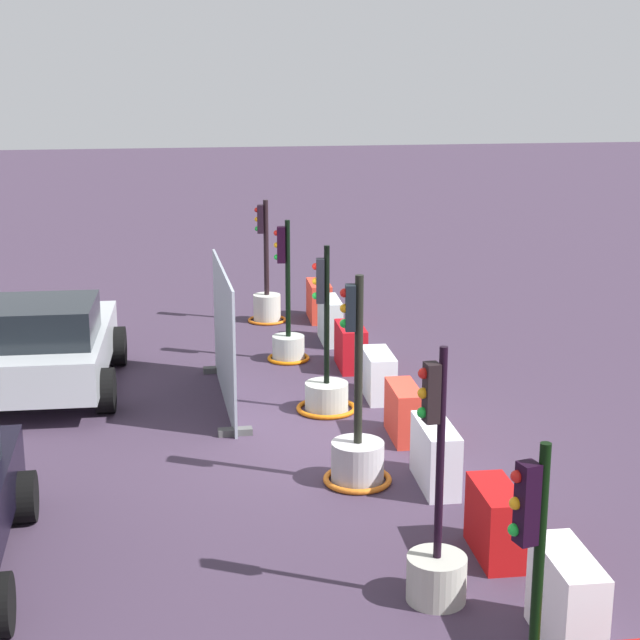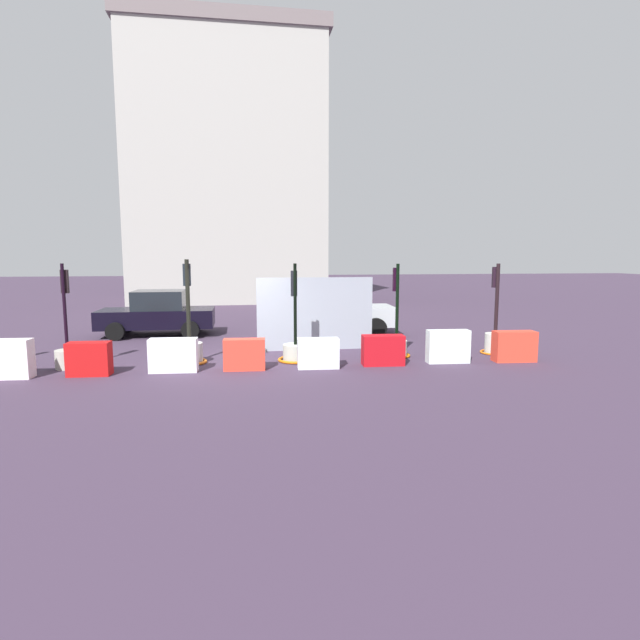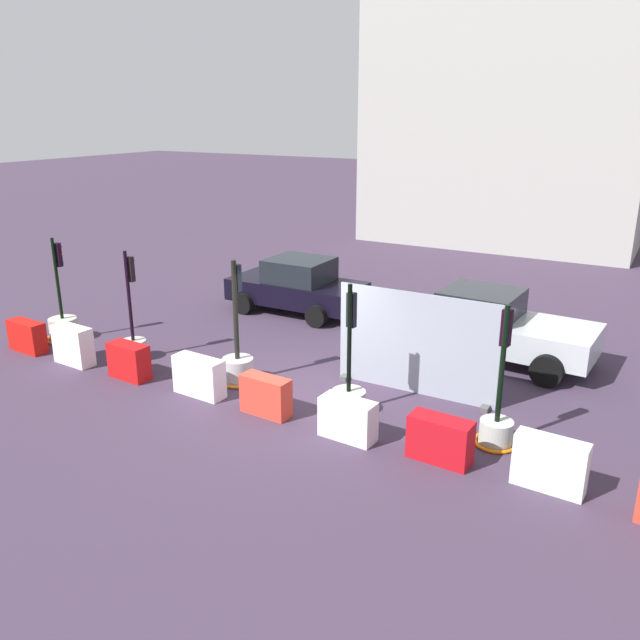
# 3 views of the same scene
# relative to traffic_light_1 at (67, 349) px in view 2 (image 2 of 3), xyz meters

# --- Properties ---
(ground_plane) EXTENTS (120.00, 120.00, 0.00)m
(ground_plane) POSITION_rel_traffic_light_1_xyz_m (4.41, 0.05, -0.49)
(ground_plane) COLOR #3C2D41
(traffic_light_1) EXTENTS (0.60, 0.60, 2.64)m
(traffic_light_1) POSITION_rel_traffic_light_1_xyz_m (0.00, 0.00, 0.00)
(traffic_light_1) COLOR #ABAA9F
(traffic_light_1) RESTS_ON ground_plane
(traffic_light_2) EXTENTS (0.89, 0.89, 2.73)m
(traffic_light_2) POSITION_rel_traffic_light_1_xyz_m (2.98, 0.13, -0.06)
(traffic_light_2) COLOR #AEABAE
(traffic_light_2) RESTS_ON ground_plane
(traffic_light_3) EXTENTS (0.95, 0.95, 2.62)m
(traffic_light_3) POSITION_rel_traffic_light_1_xyz_m (5.77, -0.00, -0.13)
(traffic_light_3) COLOR #AAB0A3
(traffic_light_3) RESTS_ON ground_plane
(traffic_light_4) EXTENTS (0.78, 0.78, 2.60)m
(traffic_light_4) POSITION_rel_traffic_light_1_xyz_m (8.64, 0.16, -0.05)
(traffic_light_4) COLOR #AFB8AE
(traffic_light_4) RESTS_ON ground_plane
(traffic_light_5) EXTENTS (0.82, 0.82, 2.60)m
(traffic_light_5) POSITION_rel_traffic_light_1_xyz_m (11.62, 0.16, -0.02)
(traffic_light_5) COLOR beige
(traffic_light_5) RESTS_ON ground_plane
(construction_barrier_1) EXTENTS (1.05, 0.47, 0.91)m
(construction_barrier_1) POSITION_rel_traffic_light_1_xyz_m (-0.99, -0.93, -0.03)
(construction_barrier_1) COLOR white
(construction_barrier_1) RESTS_ON ground_plane
(construction_barrier_2) EXTENTS (1.00, 0.48, 0.80)m
(construction_barrier_2) POSITION_rel_traffic_light_1_xyz_m (0.77, -0.91, -0.09)
(construction_barrier_2) COLOR red
(construction_barrier_2) RESTS_ON ground_plane
(construction_barrier_3) EXTENTS (1.17, 0.47, 0.82)m
(construction_barrier_3) POSITION_rel_traffic_light_1_xyz_m (2.69, -0.83, -0.08)
(construction_barrier_3) COLOR silver
(construction_barrier_3) RESTS_ON ground_plane
(construction_barrier_4) EXTENTS (1.04, 0.45, 0.78)m
(construction_barrier_4) POSITION_rel_traffic_light_1_xyz_m (4.41, -0.88, -0.10)
(construction_barrier_4) COLOR red
(construction_barrier_4) RESTS_ON ground_plane
(construction_barrier_5) EXTENTS (1.06, 0.49, 0.76)m
(construction_barrier_5) POSITION_rel_traffic_light_1_xyz_m (6.25, -0.96, -0.11)
(construction_barrier_5) COLOR silver
(construction_barrier_5) RESTS_ON ground_plane
(construction_barrier_6) EXTENTS (1.10, 0.51, 0.78)m
(construction_barrier_6) POSITION_rel_traffic_light_1_xyz_m (7.96, -0.87, -0.10)
(construction_barrier_6) COLOR red
(construction_barrier_6) RESTS_ON ground_plane
(construction_barrier_7) EXTENTS (1.13, 0.43, 0.87)m
(construction_barrier_7) POSITION_rel_traffic_light_1_xyz_m (9.75, -0.85, -0.05)
(construction_barrier_7) COLOR silver
(construction_barrier_7) RESTS_ON ground_plane
(construction_barrier_8) EXTENTS (1.14, 0.50, 0.82)m
(construction_barrier_8) POSITION_rel_traffic_light_1_xyz_m (11.58, -0.97, -0.08)
(construction_barrier_8) COLOR red
(construction_barrier_8) RESTS_ON ground_plane
(car_silver_hatchback) EXTENTS (4.25, 2.45, 1.63)m
(car_silver_hatchback) POSITION_rel_traffic_light_1_xyz_m (7.53, 4.31, 0.32)
(car_silver_hatchback) COLOR #B5BBC0
(car_silver_hatchback) RESTS_ON ground_plane
(car_black_sedan) EXTENTS (3.95, 2.21, 1.60)m
(car_black_sedan) POSITION_rel_traffic_light_1_xyz_m (1.40, 5.18, 0.28)
(car_black_sedan) COLOR black
(car_black_sedan) RESTS_ON ground_plane
(building_main_facade) EXTENTS (11.93, 6.70, 16.11)m
(building_main_facade) POSITION_rel_traffic_light_1_xyz_m (3.69, 19.08, 7.60)
(building_main_facade) COLOR #A5A49C
(building_main_facade) RESTS_ON ground_plane
(site_fence_panel) EXTENTS (3.49, 0.50, 2.18)m
(site_fence_panel) POSITION_rel_traffic_light_1_xyz_m (6.54, 1.51, 0.55)
(site_fence_panel) COLOR #929BA9
(site_fence_panel) RESTS_ON ground_plane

